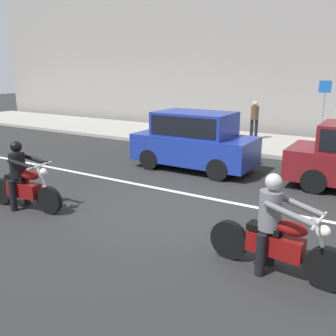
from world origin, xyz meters
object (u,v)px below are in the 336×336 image
object	(u,v)px
motorcycle_with_rider_black_leather	(23,181)
parked_hatchback_cobalt_blue	(194,140)
motorcycle_with_rider_gray	(275,234)
street_sign_post	(323,107)
pedestrian_bystander	(255,117)

from	to	relation	value
motorcycle_with_rider_black_leather	parked_hatchback_cobalt_blue	distance (m)	5.33
motorcycle_with_rider_gray	street_sign_post	world-z (taller)	street_sign_post
parked_hatchback_cobalt_blue	motorcycle_with_rider_black_leather	bearing A→B (deg)	-108.04
parked_hatchback_cobalt_blue	pedestrian_bystander	distance (m)	5.32
street_sign_post	pedestrian_bystander	size ratio (longest dim) A/B	1.57
street_sign_post	parked_hatchback_cobalt_blue	bearing A→B (deg)	-120.21
pedestrian_bystander	parked_hatchback_cobalt_blue	bearing A→B (deg)	-91.18
motorcycle_with_rider_black_leather	pedestrian_bystander	xyz separation A→B (m)	(1.76, 10.37, 0.45)
motorcycle_with_rider_gray	parked_hatchback_cobalt_blue	bearing A→B (deg)	129.10
street_sign_post	pedestrian_bystander	xyz separation A→B (m)	(-2.76, 0.39, -0.60)
street_sign_post	pedestrian_bystander	world-z (taller)	street_sign_post
street_sign_post	pedestrian_bystander	distance (m)	2.85
motorcycle_with_rider_gray	pedestrian_bystander	distance (m)	10.82
parked_hatchback_cobalt_blue	street_sign_post	bearing A→B (deg)	59.79
motorcycle_with_rider_gray	motorcycle_with_rider_black_leather	bearing A→B (deg)	-177.46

